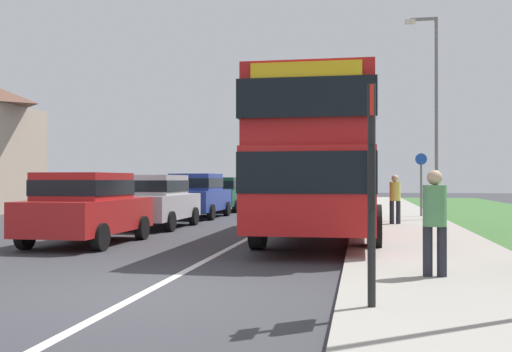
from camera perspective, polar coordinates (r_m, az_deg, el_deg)
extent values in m
plane|color=#38383D|center=(8.23, -10.84, -11.06)|extent=(120.00, 120.00, 0.00)
cube|color=silver|center=(15.89, -0.41, -5.83)|extent=(0.14, 60.00, 0.01)
cube|color=#9E998E|center=(13.69, 15.64, -6.48)|extent=(3.20, 68.00, 0.12)
cube|color=red|center=(15.55, 6.48, -1.08)|extent=(2.50, 9.93, 1.65)
cube|color=red|center=(15.61, 6.48, 4.81)|extent=(2.45, 9.73, 1.55)
cube|color=black|center=(15.55, 6.48, 0.14)|extent=(2.52, 9.98, 0.76)
cube|color=black|center=(15.62, 6.48, 5.09)|extent=(2.52, 9.98, 0.72)
cube|color=gold|center=(10.81, 4.80, 9.74)|extent=(2.00, 0.08, 0.44)
cylinder|color=black|center=(18.76, 3.26, -3.46)|extent=(0.30, 1.00, 1.00)
cylinder|color=black|center=(18.63, 10.93, -3.48)|extent=(0.30, 1.00, 1.00)
cylinder|color=black|center=(13.02, 0.20, -4.87)|extent=(0.30, 1.00, 1.00)
cylinder|color=black|center=(12.83, 11.30, -4.93)|extent=(0.30, 1.00, 1.00)
cube|color=#B21E1E|center=(14.55, -15.86, -3.66)|extent=(1.79, 3.92, 0.76)
cube|color=#B21E1E|center=(14.35, -16.20, -0.94)|extent=(1.57, 2.16, 0.62)
cube|color=black|center=(14.35, -16.20, -1.07)|extent=(1.61, 2.18, 0.35)
cylinder|color=black|center=(16.05, -16.77, -4.70)|extent=(0.20, 0.60, 0.60)
cylinder|color=black|center=(15.34, -10.90, -4.92)|extent=(0.20, 0.60, 0.60)
cylinder|color=black|center=(13.93, -21.32, -5.37)|extent=(0.20, 0.60, 0.60)
cylinder|color=black|center=(13.11, -14.74, -5.70)|extent=(0.20, 0.60, 0.60)
cube|color=#B7B7BC|center=(18.93, -9.68, -2.90)|extent=(1.85, 4.01, 0.75)
cube|color=#B7B7BC|center=(18.73, -9.88, -0.85)|extent=(1.63, 2.21, 0.61)
cube|color=black|center=(18.73, -9.89, -0.94)|extent=(1.66, 2.23, 0.34)
cylinder|color=black|center=(20.43, -10.89, -3.76)|extent=(0.20, 0.60, 0.60)
cylinder|color=black|center=(19.86, -5.99, -3.86)|extent=(0.20, 0.60, 0.60)
cylinder|color=black|center=(18.14, -13.72, -4.20)|extent=(0.20, 0.60, 0.60)
cylinder|color=black|center=(17.49, -8.26, -4.35)|extent=(0.20, 0.60, 0.60)
cube|color=navy|center=(23.64, -5.61, -2.33)|extent=(1.79, 4.21, 0.79)
cube|color=navy|center=(23.43, -5.74, -0.58)|extent=(1.58, 2.32, 0.65)
cube|color=black|center=(23.43, -5.74, -0.66)|extent=(1.61, 2.34, 0.36)
cylinder|color=black|center=(25.16, -6.73, -3.11)|extent=(0.20, 0.60, 0.60)
cylinder|color=black|center=(24.71, -2.82, -3.16)|extent=(0.20, 0.60, 0.60)
cylinder|color=black|center=(22.67, -8.64, -3.42)|extent=(0.20, 0.60, 0.60)
cylinder|color=black|center=(22.17, -4.34, -3.49)|extent=(0.20, 0.60, 0.60)
cube|color=#19472D|center=(28.37, -3.11, -2.06)|extent=(1.75, 4.29, 0.72)
cube|color=#19472D|center=(28.15, -3.21, -0.74)|extent=(1.54, 2.36, 0.59)
cube|color=black|center=(28.15, -3.21, -0.80)|extent=(1.57, 2.38, 0.33)
cylinder|color=black|center=(29.88, -4.12, -2.66)|extent=(0.20, 0.60, 0.60)
cylinder|color=black|center=(29.50, -0.90, -2.70)|extent=(0.20, 0.60, 0.60)
cylinder|color=black|center=(27.31, -5.50, -2.89)|extent=(0.20, 0.60, 0.60)
cylinder|color=black|center=(26.90, -1.98, -2.93)|extent=(0.20, 0.60, 0.60)
cylinder|color=#23232D|center=(9.07, 16.17, -7.33)|extent=(0.14, 0.14, 0.85)
cylinder|color=#23232D|center=(9.09, 17.44, -7.31)|extent=(0.14, 0.14, 0.85)
cylinder|color=#518C56|center=(9.02, 16.80, -2.75)|extent=(0.34, 0.34, 0.60)
sphere|color=tan|center=(9.01, 16.80, -0.14)|extent=(0.22, 0.22, 0.22)
cylinder|color=#23232D|center=(19.29, 12.92, -3.59)|extent=(0.14, 0.14, 0.85)
cylinder|color=#23232D|center=(19.30, 13.52, -3.59)|extent=(0.14, 0.14, 0.85)
cylinder|color=#D1C14C|center=(19.27, 13.22, -1.44)|extent=(0.34, 0.34, 0.60)
sphere|color=tan|center=(19.26, 13.22, -0.22)|extent=(0.22, 0.22, 0.22)
cylinder|color=black|center=(6.71, 11.05, -2.32)|extent=(0.09, 0.09, 2.60)
cube|color=red|center=(6.76, 11.04, 7.03)|extent=(0.04, 0.44, 0.32)
cube|color=black|center=(6.73, 11.04, -0.19)|extent=(0.06, 0.52, 0.68)
cylinder|color=slate|center=(23.50, 15.59, -1.47)|extent=(0.08, 0.08, 2.10)
cylinder|color=blue|center=(23.50, 15.59, 1.58)|extent=(0.44, 0.03, 0.44)
cylinder|color=slate|center=(21.94, 16.95, 5.19)|extent=(0.12, 0.12, 7.26)
cube|color=slate|center=(22.52, 15.77, 14.31)|extent=(0.90, 0.10, 0.10)
cube|color=silver|center=(22.46, 14.59, 14.16)|extent=(0.36, 0.20, 0.14)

